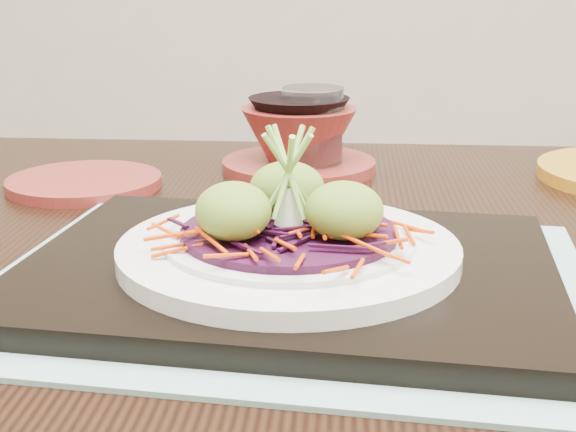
{
  "coord_description": "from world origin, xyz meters",
  "views": [
    {
      "loc": [
        -0.03,
        -0.5,
        0.97
      ],
      "look_at": [
        -0.02,
        0.04,
        0.8
      ],
      "focal_mm": 50.0,
      "sensor_mm": 36.0,
      "label": 1
    }
  ],
  "objects_px": {
    "terracotta_side_plate": "(84,182)",
    "terracotta_bowl_set": "(299,143)",
    "dining_table": "(305,356)",
    "water_glass": "(312,131)",
    "white_plate": "(289,249)",
    "serving_tray": "(289,270)"
  },
  "relations": [
    {
      "from": "dining_table",
      "to": "white_plate",
      "type": "height_order",
      "value": "white_plate"
    },
    {
      "from": "white_plate",
      "to": "water_glass",
      "type": "xyz_separation_m",
      "value": [
        0.03,
        0.33,
        0.02
      ]
    },
    {
      "from": "terracotta_bowl_set",
      "to": "dining_table",
      "type": "bearing_deg",
      "value": -90.58
    },
    {
      "from": "serving_tray",
      "to": "terracotta_bowl_set",
      "type": "relative_size",
      "value": 2.06
    },
    {
      "from": "dining_table",
      "to": "serving_tray",
      "type": "height_order",
      "value": "serving_tray"
    },
    {
      "from": "serving_tray",
      "to": "terracotta_bowl_set",
      "type": "bearing_deg",
      "value": 98.23
    },
    {
      "from": "dining_table",
      "to": "terracotta_bowl_set",
      "type": "relative_size",
      "value": 7.25
    },
    {
      "from": "serving_tray",
      "to": "white_plate",
      "type": "xyz_separation_m",
      "value": [
        0.0,
        -0.0,
        0.02
      ]
    },
    {
      "from": "terracotta_side_plate",
      "to": "water_glass",
      "type": "height_order",
      "value": "water_glass"
    },
    {
      "from": "terracotta_side_plate",
      "to": "water_glass",
      "type": "distance_m",
      "value": 0.25
    },
    {
      "from": "terracotta_side_plate",
      "to": "terracotta_bowl_set",
      "type": "distance_m",
      "value": 0.23
    },
    {
      "from": "terracotta_side_plate",
      "to": "dining_table",
      "type": "bearing_deg",
      "value": -39.92
    },
    {
      "from": "white_plate",
      "to": "terracotta_bowl_set",
      "type": "height_order",
      "value": "terracotta_bowl_set"
    },
    {
      "from": "terracotta_bowl_set",
      "to": "water_glass",
      "type": "bearing_deg",
      "value": -38.65
    },
    {
      "from": "water_glass",
      "to": "terracotta_bowl_set",
      "type": "height_order",
      "value": "water_glass"
    },
    {
      "from": "terracotta_side_plate",
      "to": "terracotta_bowl_set",
      "type": "xyz_separation_m",
      "value": [
        0.22,
        0.07,
        0.03
      ]
    },
    {
      "from": "white_plate",
      "to": "water_glass",
      "type": "bearing_deg",
      "value": 84.33
    },
    {
      "from": "terracotta_side_plate",
      "to": "white_plate",
      "type": "bearing_deg",
      "value": -53.18
    },
    {
      "from": "white_plate",
      "to": "terracotta_side_plate",
      "type": "relative_size",
      "value": 1.52
    },
    {
      "from": "dining_table",
      "to": "white_plate",
      "type": "xyz_separation_m",
      "value": [
        -0.02,
        -0.09,
        0.13
      ]
    },
    {
      "from": "dining_table",
      "to": "terracotta_bowl_set",
      "type": "bearing_deg",
      "value": 94.97
    },
    {
      "from": "dining_table",
      "to": "terracotta_side_plate",
      "type": "xyz_separation_m",
      "value": [
        -0.22,
        0.18,
        0.11
      ]
    }
  ]
}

